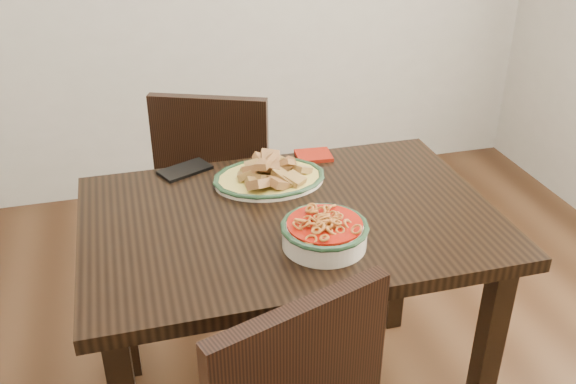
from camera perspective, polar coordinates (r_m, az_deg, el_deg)
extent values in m
cube|color=black|center=(1.80, 0.17, -2.53)|extent=(1.15, 0.76, 0.04)
cube|color=black|center=(1.98, 17.13, -14.27)|extent=(0.06, 0.06, 0.71)
cube|color=black|center=(2.22, -14.64, -8.54)|extent=(0.06, 0.06, 0.71)
cube|color=black|center=(2.39, 9.76, -4.89)|extent=(0.06, 0.06, 0.71)
cube|color=black|center=(2.60, -5.65, 0.34)|extent=(0.55, 0.55, 0.04)
cube|color=black|center=(2.83, -1.34, -2.25)|extent=(0.04, 0.04, 0.41)
cube|color=black|center=(2.90, -8.01, -1.79)|extent=(0.04, 0.04, 0.41)
cube|color=black|center=(2.55, -2.46, -6.15)|extent=(0.04, 0.04, 0.41)
cube|color=black|center=(2.62, -9.85, -5.53)|extent=(0.04, 0.04, 0.41)
cube|color=black|center=(2.33, -6.91, 3.32)|extent=(0.40, 0.20, 0.44)
ellipsoid|color=#EFE4CA|center=(1.95, -1.67, 1.13)|extent=(0.34, 0.25, 0.02)
ellipsoid|color=gold|center=(1.95, -1.67, 1.28)|extent=(0.32, 0.24, 0.01)
torus|color=#19371F|center=(1.95, -1.67, 1.34)|extent=(0.26, 0.26, 0.01)
cylinder|color=beige|center=(1.64, 3.25, -3.85)|extent=(0.22, 0.22, 0.06)
torus|color=#193720|center=(1.63, 3.28, -3.08)|extent=(0.23, 0.23, 0.02)
cylinder|color=#9B1207|center=(1.63, 3.28, -2.93)|extent=(0.19, 0.19, 0.01)
cube|color=black|center=(2.04, -9.14, 1.96)|extent=(0.18, 0.14, 0.01)
cube|color=#9B1A0B|center=(2.11, 2.29, 3.26)|extent=(0.12, 0.10, 0.01)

